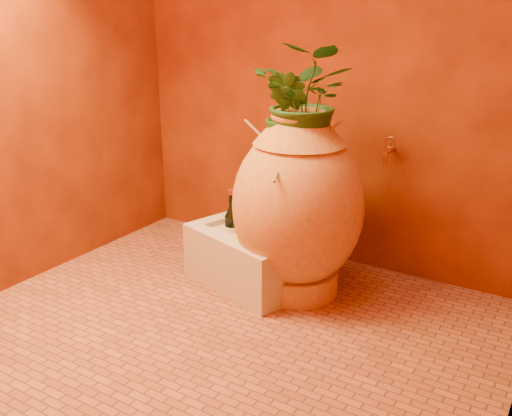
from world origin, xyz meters
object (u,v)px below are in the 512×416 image
Objects in this scene: wine_bottle_c at (269,240)px; wall_tap at (389,150)px; wine_bottle_a at (232,228)px; stone_basin at (252,257)px; wine_bottle_b at (273,238)px; amphora at (298,205)px.

wine_bottle_c is 2.30× the size of wall_tap.
wine_bottle_c is 0.80m from wall_tap.
wine_bottle_a is at bearing -145.79° from wall_tap.
stone_basin is 0.20m from wine_bottle_b.
wall_tap is (0.70, 0.47, 0.44)m from wine_bottle_a.
wine_bottle_c is (0.26, -0.05, 0.00)m from wine_bottle_a.
wine_bottle_b is 0.05m from wine_bottle_c.
wine_bottle_b is 2.26× the size of wall_tap.
wine_bottle_c is at bearing -142.57° from amphora.
wine_bottle_b is 0.78m from wall_tap.
stone_basin is 0.19m from wine_bottle_a.
wine_bottle_a is 0.95m from wall_tap.
wall_tap is at bearing 50.17° from wine_bottle_c.
amphora is at bearing 6.68° from wine_bottle_a.
amphora is 0.24m from wine_bottle_c.
wall_tap reaches higher than wine_bottle_b.
stone_basin is at bearing -140.59° from wall_tap.
wall_tap is (0.32, 0.43, 0.24)m from amphora.
wine_bottle_a is (-0.38, -0.04, -0.19)m from amphora.
wall_tap reaches higher than wine_bottle_a.
wall_tap is at bearing 47.22° from wine_bottle_b.
wine_bottle_a is at bearing -173.32° from amphora.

